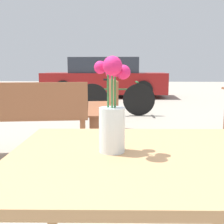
{
  "coord_description": "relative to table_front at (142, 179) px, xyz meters",
  "views": [
    {
      "loc": [
        -0.05,
        -0.96,
        1.0
      ],
      "look_at": [
        -0.11,
        0.01,
        0.85
      ],
      "focal_mm": 45.0,
      "sensor_mm": 36.0,
      "label": 1
    }
  ],
  "objects": [
    {
      "name": "table_front",
      "position": [
        0.0,
        0.0,
        0.0
      ],
      "size": [
        0.98,
        0.85,
        0.7
      ],
      "color": "tan",
      "rests_on": "ground_plane"
    },
    {
      "name": "flower_vase",
      "position": [
        -0.11,
        0.01,
        0.22
      ],
      "size": [
        0.13,
        0.14,
        0.34
      ],
      "color": "silver",
      "rests_on": "table_front"
    },
    {
      "name": "bench_middle",
      "position": [
        -1.29,
        2.05,
        -0.15
      ],
      "size": [
        1.6,
        0.6,
        0.85
      ],
      "color": "brown",
      "rests_on": "ground_plane"
    },
    {
      "name": "bench_far",
      "position": [
        -0.38,
        2.99,
        -0.15
      ],
      "size": [
        0.56,
        1.51,
        0.85
      ],
      "color": "brown",
      "rests_on": "ground_plane"
    },
    {
      "name": "bicycle",
      "position": [
        -0.32,
        4.94,
        -0.25
      ],
      "size": [
        1.66,
        0.44,
        0.78
      ],
      "color": "black",
      "rests_on": "ground_plane"
    },
    {
      "name": "parked_car",
      "position": [
        -0.88,
        8.91,
        0.03
      ],
      "size": [
        4.21,
        1.74,
        1.36
      ],
      "color": "maroon",
      "rests_on": "ground_plane"
    }
  ]
}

